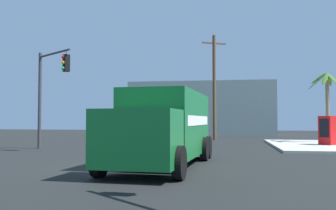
{
  "coord_description": "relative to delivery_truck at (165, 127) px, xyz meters",
  "views": [
    {
      "loc": [
        4.02,
        -13.5,
        1.74
      ],
      "look_at": [
        1.84,
        -0.24,
        2.27
      ],
      "focal_mm": 40.22,
      "sensor_mm": 36.0,
      "label": 1
    }
  ],
  "objects": [
    {
      "name": "building_backdrop",
      "position": [
        -0.83,
        30.79,
        1.6
      ],
      "size": [
        16.7,
        6.0,
        6.14
      ],
      "primitive_type": "cube",
      "color": "gray",
      "rests_on": "ground"
    },
    {
      "name": "delivery_truck",
      "position": [
        0.0,
        0.0,
        0.0
      ],
      "size": [
        3.26,
        8.09,
        2.82
      ],
      "color": "#146B2D",
      "rests_on": "ground"
    },
    {
      "name": "vending_machine_red",
      "position": [
        8.67,
        11.48,
        -0.41
      ],
      "size": [
        1.16,
        1.17,
        1.85
      ],
      "color": "red",
      "rests_on": "sidewalk_corner_far"
    },
    {
      "name": "utility_pole",
      "position": [
        1.15,
        18.43,
        3.21
      ],
      "size": [
        2.02,
        1.1,
        9.08
      ],
      "color": "brown",
      "rests_on": "ground"
    },
    {
      "name": "traffic_light_secondary",
      "position": [
        -8.12,
        6.55,
        2.34
      ],
      "size": [
        2.97,
        2.22,
        5.85
      ],
      "color": "#38383D",
      "rests_on": "ground"
    },
    {
      "name": "ground_plane",
      "position": [
        -1.57,
        -0.62,
        -1.47
      ],
      "size": [
        100.0,
        100.0,
        0.0
      ],
      "primitive_type": "plane",
      "color": "black"
    },
    {
      "name": "palm_tree_far",
      "position": [
        9.48,
        14.8,
        2.13
      ],
      "size": [
        2.71,
        3.01,
        5.07
      ],
      "color": "#7A6647",
      "rests_on": "sidewalk_corner_far"
    }
  ]
}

